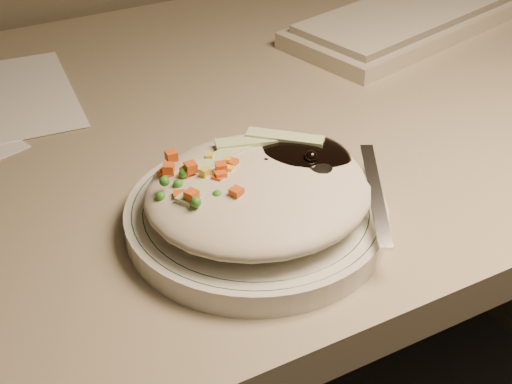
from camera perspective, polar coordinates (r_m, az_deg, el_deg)
name	(u,v)px	position (r m, az deg, el deg)	size (l,w,h in m)	color
desk	(250,242)	(0.92, -0.51, -3.99)	(1.40, 0.70, 0.74)	gray
plate	(256,217)	(0.61, 0.00, -2.01)	(0.22, 0.22, 0.02)	silver
plate_rim	(256,208)	(0.60, 0.00, -1.25)	(0.21, 0.21, 0.00)	#144723
meal	(261,186)	(0.59, 0.40, 0.52)	(0.21, 0.19, 0.05)	beige
keyboard	(424,13)	(1.05, 13.32, 13.76)	(0.46, 0.25, 0.03)	#B1A891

